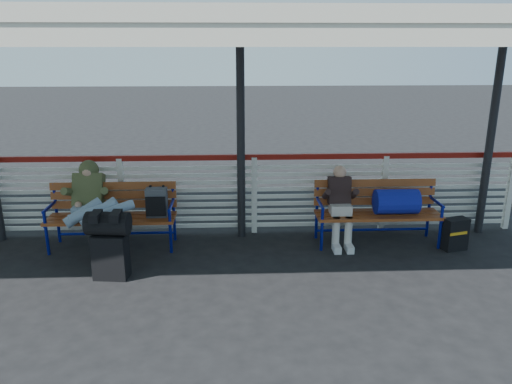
{
  "coord_description": "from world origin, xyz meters",
  "views": [
    {
      "loc": [
        1.7,
        -5.39,
        2.83
      ],
      "look_at": [
        1.99,
        1.0,
        0.92
      ],
      "focal_mm": 35.0,
      "sensor_mm": 36.0,
      "label": 1
    }
  ],
  "objects_px": {
    "bench_right": "(387,204)",
    "suitcase_side": "(455,234)",
    "companion_person": "(340,205)",
    "luggage_stack": "(110,243)",
    "traveler_man": "(94,206)",
    "bench_left": "(123,208)"
  },
  "relations": [
    {
      "from": "luggage_stack",
      "to": "bench_left",
      "type": "bearing_deg",
      "value": 98.4
    },
    {
      "from": "bench_right",
      "to": "suitcase_side",
      "type": "distance_m",
      "value": 1.03
    },
    {
      "from": "luggage_stack",
      "to": "bench_left",
      "type": "relative_size",
      "value": 0.48
    },
    {
      "from": "luggage_stack",
      "to": "companion_person",
      "type": "xyz_separation_m",
      "value": [
        3.07,
        0.98,
        0.12
      ]
    },
    {
      "from": "bench_right",
      "to": "bench_left",
      "type": "bearing_deg",
      "value": 179.2
    },
    {
      "from": "bench_right",
      "to": "traveler_man",
      "type": "distance_m",
      "value": 4.12
    },
    {
      "from": "traveler_man",
      "to": "suitcase_side",
      "type": "xyz_separation_m",
      "value": [
        5.02,
        -0.0,
        -0.49
      ]
    },
    {
      "from": "bench_right",
      "to": "companion_person",
      "type": "xyz_separation_m",
      "value": [
        -0.69,
        -0.0,
        -0.01
      ]
    },
    {
      "from": "bench_left",
      "to": "luggage_stack",
      "type": "bearing_deg",
      "value": -87.77
    },
    {
      "from": "companion_person",
      "to": "luggage_stack",
      "type": "bearing_deg",
      "value": -162.3
    },
    {
      "from": "bench_left",
      "to": "traveler_man",
      "type": "relative_size",
      "value": 1.1
    },
    {
      "from": "luggage_stack",
      "to": "traveler_man",
      "type": "bearing_deg",
      "value": 122.87
    },
    {
      "from": "bench_left",
      "to": "companion_person",
      "type": "height_order",
      "value": "companion_person"
    },
    {
      "from": "bench_left",
      "to": "suitcase_side",
      "type": "xyz_separation_m",
      "value": [
        4.71,
        -0.35,
        -0.35
      ]
    },
    {
      "from": "bench_left",
      "to": "traveler_man",
      "type": "xyz_separation_m",
      "value": [
        -0.3,
        -0.35,
        0.14
      ]
    },
    {
      "from": "bench_left",
      "to": "bench_right",
      "type": "xyz_separation_m",
      "value": [
        3.8,
        -0.05,
        0.02
      ]
    },
    {
      "from": "luggage_stack",
      "to": "companion_person",
      "type": "relative_size",
      "value": 0.76
    },
    {
      "from": "bench_right",
      "to": "suitcase_side",
      "type": "relative_size",
      "value": 3.86
    },
    {
      "from": "traveler_man",
      "to": "companion_person",
      "type": "distance_m",
      "value": 3.43
    },
    {
      "from": "bench_right",
      "to": "suitcase_side",
      "type": "bearing_deg",
      "value": -18.2
    },
    {
      "from": "bench_right",
      "to": "traveler_man",
      "type": "xyz_separation_m",
      "value": [
        -4.11,
        -0.3,
        0.12
      ]
    },
    {
      "from": "traveler_man",
      "to": "bench_left",
      "type": "bearing_deg",
      "value": 49.04
    }
  ]
}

